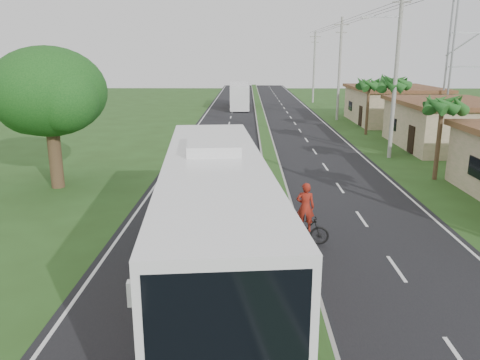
{
  "coord_description": "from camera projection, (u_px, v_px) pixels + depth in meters",
  "views": [
    {
      "loc": [
        -1.61,
        -14.64,
        7.04
      ],
      "look_at": [
        -1.9,
        4.93,
        1.8
      ],
      "focal_mm": 35.0,
      "sensor_mm": 36.0,
      "label": 1
    }
  ],
  "objects": [
    {
      "name": "shop_far",
      "position": [
        393.0,
        105.0,
        50.01
      ],
      "size": [
        8.6,
        11.6,
        3.82
      ],
      "color": "tan",
      "rests_on": "ground"
    },
    {
      "name": "palm_verge_d",
      "position": [
        369.0,
        84.0,
        41.68
      ],
      "size": [
        2.4,
        2.4,
        5.25
      ],
      "color": "#473321",
      "rests_on": "ground"
    },
    {
      "name": "coach_bus_far",
      "position": [
        239.0,
        94.0,
        63.92
      ],
      "size": [
        2.74,
        11.32,
        3.28
      ],
      "rotation": [
        0.0,
        0.0,
        0.03
      ],
      "color": "white",
      "rests_on": "ground"
    },
    {
      "name": "median_strip",
      "position": [
        268.0,
        150.0,
        35.23
      ],
      "size": [
        1.2,
        160.0,
        0.18
      ],
      "color": "gray",
      "rests_on": "ground"
    },
    {
      "name": "ground",
      "position": [
        293.0,
        268.0,
        15.94
      ],
      "size": [
        180.0,
        180.0,
        0.0
      ],
      "primitive_type": "plane",
      "color": "#28471A",
      "rests_on": "ground"
    },
    {
      "name": "road_asphalt",
      "position": [
        268.0,
        151.0,
        35.26
      ],
      "size": [
        14.0,
        160.0,
        0.02
      ],
      "primitive_type": "cube",
      "color": "black",
      "rests_on": "ground"
    },
    {
      "name": "lane_edge_left",
      "position": [
        180.0,
        151.0,
        35.36
      ],
      "size": [
        0.12,
        160.0,
        0.01
      ],
      "primitive_type": "cube",
      "color": "silver",
      "rests_on": "ground"
    },
    {
      "name": "utility_pole_b",
      "position": [
        396.0,
        67.0,
        31.59
      ],
      "size": [
        3.2,
        0.28,
        12.0
      ],
      "color": "gray",
      "rests_on": "ground"
    },
    {
      "name": "shop_mid",
      "position": [
        446.0,
        124.0,
        36.51
      ],
      "size": [
        7.6,
        10.6,
        3.67
      ],
      "color": "tan",
      "rests_on": "ground"
    },
    {
      "name": "shade_tree",
      "position": [
        47.0,
        95.0,
        24.49
      ],
      "size": [
        6.3,
        6.0,
        7.54
      ],
      "color": "#473321",
      "rests_on": "ground"
    },
    {
      "name": "utility_pole_d",
      "position": [
        314.0,
        66.0,
        70.44
      ],
      "size": [
        1.6,
        0.28,
        10.5
      ],
      "color": "gray",
      "rests_on": "ground"
    },
    {
      "name": "lane_edge_right",
      "position": [
        357.0,
        152.0,
        35.16
      ],
      "size": [
        0.12,
        160.0,
        0.01
      ],
      "primitive_type": "cube",
      "color": "silver",
      "rests_on": "ground"
    },
    {
      "name": "palm_verge_b",
      "position": [
        443.0,
        104.0,
        26.27
      ],
      "size": [
        2.4,
        2.4,
        5.05
      ],
      "color": "#473321",
      "rests_on": "ground"
    },
    {
      "name": "utility_pole_c",
      "position": [
        340.0,
        68.0,
        51.06
      ],
      "size": [
        1.6,
        0.28,
        11.0
      ],
      "color": "gray",
      "rests_on": "ground"
    },
    {
      "name": "motorcyclist",
      "position": [
        305.0,
        222.0,
        17.78
      ],
      "size": [
        1.93,
        0.8,
        2.45
      ],
      "rotation": [
        0.0,
        0.0,
        -0.15
      ],
      "color": "black",
      "rests_on": "ground"
    },
    {
      "name": "coach_bus_main",
      "position": [
        215.0,
        213.0,
        14.04
      ],
      "size": [
        4.18,
        13.98,
        4.45
      ],
      "rotation": [
        0.0,
        0.0,
        0.1
      ],
      "color": "white",
      "rests_on": "ground"
    },
    {
      "name": "palm_verge_c",
      "position": [
        395.0,
        83.0,
        32.84
      ],
      "size": [
        2.4,
        2.4,
        5.85
      ],
      "color": "#473321",
      "rests_on": "ground"
    }
  ]
}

